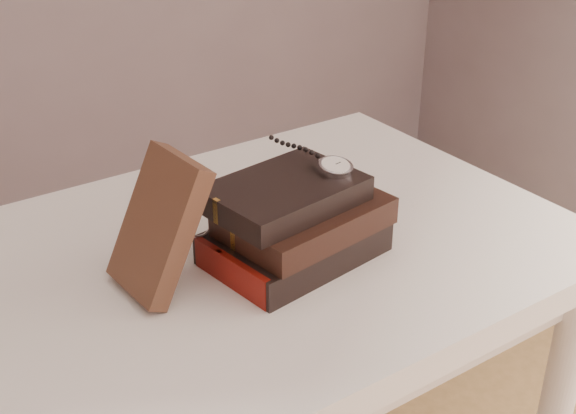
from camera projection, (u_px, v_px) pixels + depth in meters
table at (207, 321)px, 1.02m from camera, size 1.00×0.60×0.75m
book_stack at (295, 222)px, 0.96m from camera, size 0.23×0.17×0.11m
journal at (159, 225)px, 0.89m from camera, size 0.11×0.11×0.17m
pocket_watch at (331, 165)px, 0.96m from camera, size 0.05×0.15×0.02m
eyeglasses at (212, 214)px, 0.96m from camera, size 0.10×0.11×0.04m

